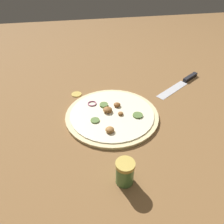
{
  "coord_description": "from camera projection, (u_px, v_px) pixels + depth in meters",
  "views": [
    {
      "loc": [
        0.68,
        -0.13,
        0.55
      ],
      "look_at": [
        0.0,
        0.0,
        0.02
      ],
      "focal_mm": 35.0,
      "sensor_mm": 36.0,
      "label": 1
    }
  ],
  "objects": [
    {
      "name": "pizza",
      "position": [
        112.0,
        115.0,
        0.88
      ],
      "size": [
        0.37,
        0.37,
        0.03
      ],
      "color": "beige",
      "rests_on": "ground_plane"
    },
    {
      "name": "knife",
      "position": [
        184.0,
        81.0,
        1.1
      ],
      "size": [
        0.2,
        0.28,
        0.02
      ],
      "rotation": [
        0.0,
        0.0,
        5.29
      ],
      "color": "silver",
      "rests_on": "ground_plane"
    },
    {
      "name": "spice_jar",
      "position": [
        125.0,
        172.0,
        0.62
      ],
      "size": [
        0.06,
        0.06,
        0.08
      ],
      "color": "#4C7F42",
      "rests_on": "ground_plane"
    },
    {
      "name": "ground_plane",
      "position": [
        112.0,
        116.0,
        0.89
      ],
      "size": [
        3.0,
        3.0,
        0.0
      ],
      "primitive_type": "plane",
      "color": "brown"
    },
    {
      "name": "loose_cap",
      "position": [
        76.0,
        94.0,
        1.01
      ],
      "size": [
        0.05,
        0.05,
        0.01
      ],
      "color": "gold",
      "rests_on": "ground_plane"
    }
  ]
}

